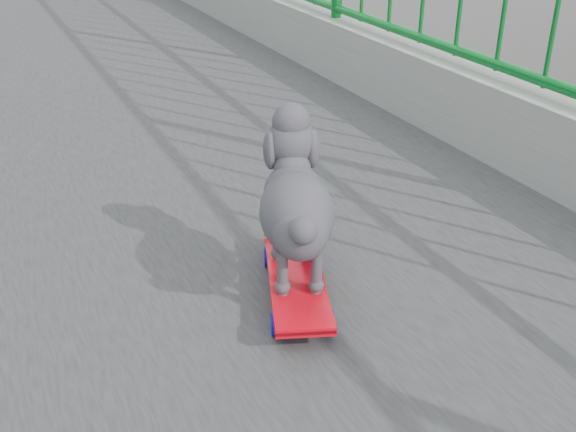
{
  "coord_description": "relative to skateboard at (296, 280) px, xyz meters",
  "views": [
    {
      "loc": [
        -0.44,
        -3.21,
        8.05
      ],
      "look_at": [
        0.24,
        -1.81,
        7.22
      ],
      "focal_mm": 42.0,
      "sensor_mm": 36.0,
      "label": 1
    }
  ],
  "objects": [
    {
      "name": "skateboard",
      "position": [
        0.0,
        0.0,
        0.0
      ],
      "size": [
        0.32,
        0.52,
        0.07
      ],
      "rotation": [
        0.0,
        0.0,
        -0.37
      ],
      "color": "red",
      "rests_on": "footbridge"
    },
    {
      "name": "poodle",
      "position": [
        0.01,
        0.02,
        0.22
      ],
      "size": [
        0.28,
        0.43,
        0.38
      ],
      "rotation": [
        0.0,
        0.0,
        -0.37
      ],
      "color": "#333036",
      "rests_on": "skateboard"
    },
    {
      "name": "railing",
      "position": [
        -0.24,
        1.86,
        0.16
      ],
      "size": [
        3.0,
        24.0,
        1.42
      ],
      "color": "gray",
      "rests_on": "footbridge"
    },
    {
      "name": "footbridge",
      "position": [
        -0.24,
        1.86,
        -1.83
      ],
      "size": [
        3.0,
        24.0,
        7.0
      ],
      "color": "#2D2D2F",
      "rests_on": "ground"
    }
  ]
}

